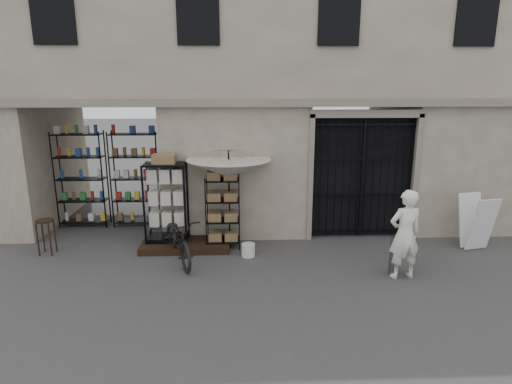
{
  "coord_description": "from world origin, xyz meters",
  "views": [
    {
      "loc": [
        -1.18,
        -7.69,
        3.65
      ],
      "look_at": [
        -0.8,
        1.4,
        1.35
      ],
      "focal_mm": 30.0,
      "sensor_mm": 36.0,
      "label": 1
    }
  ],
  "objects_px": {
    "wooden_stool": "(46,236)",
    "steel_bollard": "(393,255)",
    "bicycle": "(179,261)",
    "shopkeeper": "(401,277)",
    "wire_rack": "(223,212)",
    "easel_sign": "(476,222)",
    "market_umbrella": "(229,164)",
    "white_bucket": "(248,250)",
    "display_cabinet": "(167,206)"
  },
  "relations": [
    {
      "from": "wire_rack",
      "to": "wooden_stool",
      "type": "height_order",
      "value": "wire_rack"
    },
    {
      "from": "market_umbrella",
      "to": "easel_sign",
      "type": "relative_size",
      "value": 2.2
    },
    {
      "from": "display_cabinet",
      "to": "shopkeeper",
      "type": "bearing_deg",
      "value": -39.29
    },
    {
      "from": "market_umbrella",
      "to": "white_bucket",
      "type": "bearing_deg",
      "value": -57.84
    },
    {
      "from": "bicycle",
      "to": "easel_sign",
      "type": "height_order",
      "value": "easel_sign"
    },
    {
      "from": "wire_rack",
      "to": "bicycle",
      "type": "xyz_separation_m",
      "value": [
        -0.91,
        -0.8,
        -0.82
      ]
    },
    {
      "from": "display_cabinet",
      "to": "white_bucket",
      "type": "relative_size",
      "value": 6.67
    },
    {
      "from": "white_bucket",
      "to": "display_cabinet",
      "type": "bearing_deg",
      "value": 159.86
    },
    {
      "from": "shopkeeper",
      "to": "white_bucket",
      "type": "bearing_deg",
      "value": -31.7
    },
    {
      "from": "bicycle",
      "to": "shopkeeper",
      "type": "xyz_separation_m",
      "value": [
        4.42,
        -0.97,
        0.0
      ]
    },
    {
      "from": "shopkeeper",
      "to": "steel_bollard",
      "type": "bearing_deg",
      "value": -64.63
    },
    {
      "from": "wire_rack",
      "to": "shopkeeper",
      "type": "height_order",
      "value": "wire_rack"
    },
    {
      "from": "wire_rack",
      "to": "steel_bollard",
      "type": "relative_size",
      "value": 2.18
    },
    {
      "from": "white_bucket",
      "to": "shopkeeper",
      "type": "distance_m",
      "value": 3.18
    },
    {
      "from": "wire_rack",
      "to": "steel_bollard",
      "type": "distance_m",
      "value": 3.77
    },
    {
      "from": "wire_rack",
      "to": "market_umbrella",
      "type": "distance_m",
      "value": 1.12
    },
    {
      "from": "bicycle",
      "to": "steel_bollard",
      "type": "distance_m",
      "value": 4.39
    },
    {
      "from": "display_cabinet",
      "to": "wooden_stool",
      "type": "bearing_deg",
      "value": 169.56
    },
    {
      "from": "display_cabinet",
      "to": "white_bucket",
      "type": "height_order",
      "value": "display_cabinet"
    },
    {
      "from": "market_umbrella",
      "to": "wooden_stool",
      "type": "bearing_deg",
      "value": -175.22
    },
    {
      "from": "display_cabinet",
      "to": "easel_sign",
      "type": "distance_m",
      "value": 7.01
    },
    {
      "from": "white_bucket",
      "to": "wire_rack",
      "type": "bearing_deg",
      "value": 132.87
    },
    {
      "from": "bicycle",
      "to": "shopkeeper",
      "type": "bearing_deg",
      "value": -34.13
    },
    {
      "from": "wooden_stool",
      "to": "easel_sign",
      "type": "height_order",
      "value": "easel_sign"
    },
    {
      "from": "steel_bollard",
      "to": "display_cabinet",
      "type": "bearing_deg",
      "value": 160.27
    },
    {
      "from": "wire_rack",
      "to": "wooden_stool",
      "type": "relative_size",
      "value": 2.14
    },
    {
      "from": "bicycle",
      "to": "shopkeeper",
      "type": "relative_size",
      "value": 1.08
    },
    {
      "from": "market_umbrella",
      "to": "white_bucket",
      "type": "relative_size",
      "value": 9.23
    },
    {
      "from": "display_cabinet",
      "to": "market_umbrella",
      "type": "bearing_deg",
      "value": -18.92
    },
    {
      "from": "shopkeeper",
      "to": "easel_sign",
      "type": "distance_m",
      "value": 2.69
    },
    {
      "from": "bicycle",
      "to": "easel_sign",
      "type": "xyz_separation_m",
      "value": [
        6.63,
        0.43,
        0.63
      ]
    },
    {
      "from": "shopkeeper",
      "to": "easel_sign",
      "type": "bearing_deg",
      "value": -157.53
    },
    {
      "from": "wooden_stool",
      "to": "steel_bollard",
      "type": "height_order",
      "value": "wooden_stool"
    },
    {
      "from": "display_cabinet",
      "to": "bicycle",
      "type": "relative_size",
      "value": 1.03
    },
    {
      "from": "white_bucket",
      "to": "easel_sign",
      "type": "relative_size",
      "value": 0.24
    },
    {
      "from": "wire_rack",
      "to": "easel_sign",
      "type": "xyz_separation_m",
      "value": [
        5.71,
        -0.37,
        -0.19
      ]
    },
    {
      "from": "steel_bollard",
      "to": "shopkeeper",
      "type": "distance_m",
      "value": 0.44
    },
    {
      "from": "wire_rack",
      "to": "wooden_stool",
      "type": "distance_m",
      "value": 3.9
    },
    {
      "from": "white_bucket",
      "to": "easel_sign",
      "type": "xyz_separation_m",
      "value": [
        5.15,
        0.23,
        0.49
      ]
    },
    {
      "from": "shopkeeper",
      "to": "easel_sign",
      "type": "height_order",
      "value": "easel_sign"
    },
    {
      "from": "shopkeeper",
      "to": "wire_rack",
      "type": "bearing_deg",
      "value": -36.85
    },
    {
      "from": "white_bucket",
      "to": "steel_bollard",
      "type": "xyz_separation_m",
      "value": [
        2.83,
        -1.0,
        0.25
      ]
    },
    {
      "from": "wooden_stool",
      "to": "market_umbrella",
      "type": "bearing_deg",
      "value": 4.78
    },
    {
      "from": "display_cabinet",
      "to": "shopkeeper",
      "type": "height_order",
      "value": "display_cabinet"
    },
    {
      "from": "display_cabinet",
      "to": "steel_bollard",
      "type": "height_order",
      "value": "display_cabinet"
    },
    {
      "from": "wire_rack",
      "to": "bicycle",
      "type": "bearing_deg",
      "value": -142.68
    },
    {
      "from": "easel_sign",
      "to": "display_cabinet",
      "type": "bearing_deg",
      "value": 164.07
    },
    {
      "from": "shopkeeper",
      "to": "market_umbrella",
      "type": "bearing_deg",
      "value": -38.54
    },
    {
      "from": "white_bucket",
      "to": "wooden_stool",
      "type": "relative_size",
      "value": 0.37
    },
    {
      "from": "wire_rack",
      "to": "bicycle",
      "type": "distance_m",
      "value": 1.47
    }
  ]
}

